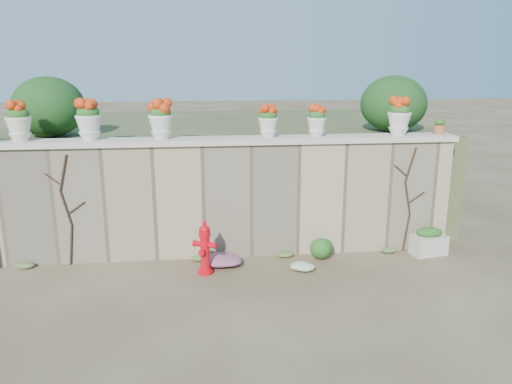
{
  "coord_description": "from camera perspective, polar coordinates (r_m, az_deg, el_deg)",
  "views": [
    {
      "loc": [
        -0.45,
        -6.65,
        3.32
      ],
      "look_at": [
        0.47,
        1.4,
        1.23
      ],
      "focal_mm": 35.0,
      "sensor_mm": 36.0,
      "label": 1
    }
  ],
  "objects": [
    {
      "name": "planter_box",
      "position": [
        9.48,
        19.13,
        -5.39
      ],
      "size": [
        0.66,
        0.46,
        0.5
      ],
      "rotation": [
        0.0,
        0.0,
        0.19
      ],
      "color": "beige",
      "rests_on": "ground"
    },
    {
      "name": "urn_pot_2",
      "position": [
        8.52,
        -10.83,
        8.1
      ],
      "size": [
        0.41,
        0.41,
        0.64
      ],
      "color": "silver",
      "rests_on": "wall_cap"
    },
    {
      "name": "stone_wall",
      "position": [
        8.78,
        -3.32,
        -0.91
      ],
      "size": [
        8.0,
        0.4,
        2.0
      ],
      "primitive_type": "cube",
      "color": "tan",
      "rests_on": "ground"
    },
    {
      "name": "white_flowers",
      "position": [
        8.3,
        5.27,
        -8.51
      ],
      "size": [
        0.51,
        0.41,
        0.18
      ],
      "primitive_type": "ellipsoid",
      "color": "white",
      "rests_on": "ground"
    },
    {
      "name": "ground",
      "position": [
        7.45,
        -2.4,
        -12.05
      ],
      "size": [
        80.0,
        80.0,
        0.0
      ],
      "primitive_type": "plane",
      "color": "#4D3D26",
      "rests_on": "ground"
    },
    {
      "name": "terracotta_pot",
      "position": [
        9.52,
        20.22,
        6.95
      ],
      "size": [
        0.23,
        0.23,
        0.27
      ],
      "color": "#B75F38",
      "rests_on": "wall_cap"
    },
    {
      "name": "urn_pot_0",
      "position": [
        8.98,
        -25.5,
        7.27
      ],
      "size": [
        0.41,
        0.41,
        0.64
      ],
      "color": "silver",
      "rests_on": "wall_cap"
    },
    {
      "name": "urn_pot_3",
      "position": [
        8.59,
        1.4,
        8.05
      ],
      "size": [
        0.34,
        0.34,
        0.54
      ],
      "color": "silver",
      "rests_on": "wall_cap"
    },
    {
      "name": "wall_cap",
      "position": [
        8.56,
        -3.42,
        5.88
      ],
      "size": [
        8.1,
        0.52,
        0.1
      ],
      "primitive_type": "cube",
      "color": "beige",
      "rests_on": "stone_wall"
    },
    {
      "name": "urn_pot_1",
      "position": [
        8.69,
        -18.57,
        7.79
      ],
      "size": [
        0.42,
        0.42,
        0.66
      ],
      "color": "silver",
      "rests_on": "wall_cap"
    },
    {
      "name": "magenta_clump",
      "position": [
        8.5,
        -3.08,
        -7.67
      ],
      "size": [
        0.93,
        0.62,
        0.25
      ],
      "primitive_type": "ellipsoid",
      "color": "#BD25A0",
      "rests_on": "ground"
    },
    {
      "name": "vine_right",
      "position": [
        9.31,
        17.0,
        -0.69
      ],
      "size": [
        0.6,
        0.04,
        1.91
      ],
      "color": "black",
      "rests_on": "ground"
    },
    {
      "name": "raised_fill",
      "position": [
        11.89,
        -4.2,
        3.16
      ],
      "size": [
        9.0,
        6.0,
        2.0
      ],
      "primitive_type": "cube",
      "color": "#384C23",
      "rests_on": "ground"
    },
    {
      "name": "urn_pot_4",
      "position": [
        8.74,
        6.96,
        8.03
      ],
      "size": [
        0.34,
        0.34,
        0.53
      ],
      "color": "silver",
      "rests_on": "wall_cap"
    },
    {
      "name": "vine_left",
      "position": [
        8.84,
        -20.81,
        -1.8
      ],
      "size": [
        0.6,
        0.04,
        1.91
      ],
      "color": "black",
      "rests_on": "ground"
    },
    {
      "name": "fire_hydrant",
      "position": [
        8.14,
        -5.86,
        -6.3
      ],
      "size": [
        0.38,
        0.27,
        0.89
      ],
      "rotation": [
        0.0,
        0.0,
        -0.42
      ],
      "color": "red",
      "rests_on": "ground"
    },
    {
      "name": "urn_pot_5",
      "position": [
        9.19,
        16.05,
        8.25
      ],
      "size": [
        0.41,
        0.41,
        0.64
      ],
      "color": "silver",
      "rests_on": "wall_cap"
    },
    {
      "name": "back_shrub_left",
      "position": [
        10.07,
        -22.61,
        8.97
      ],
      "size": [
        1.3,
        1.3,
        1.1
      ],
      "primitive_type": "ellipsoid",
      "color": "#143814",
      "rests_on": "raised_fill"
    },
    {
      "name": "back_shrub_right",
      "position": [
        10.42,
        15.44,
        9.7
      ],
      "size": [
        1.3,
        1.3,
        1.1
      ],
      "primitive_type": "ellipsoid",
      "color": "#143814",
      "rests_on": "raised_fill"
    },
    {
      "name": "green_shrub",
      "position": [
        8.73,
        7.53,
        -6.2
      ],
      "size": [
        0.55,
        0.49,
        0.52
      ],
      "primitive_type": "ellipsoid",
      "color": "#1E5119",
      "rests_on": "ground"
    }
  ]
}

